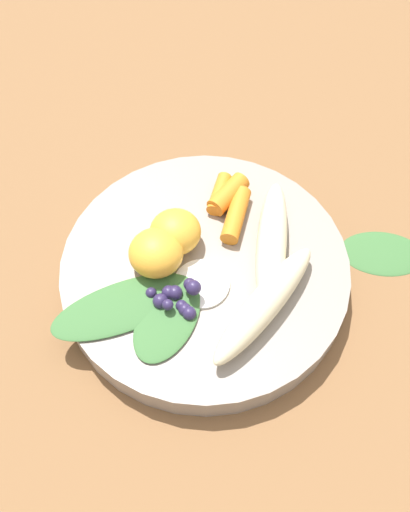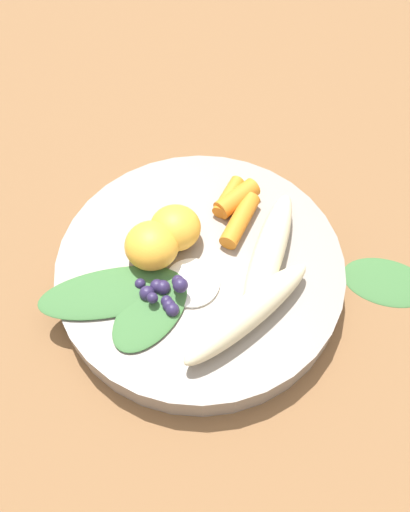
{
  "view_description": "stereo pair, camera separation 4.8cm",
  "coord_description": "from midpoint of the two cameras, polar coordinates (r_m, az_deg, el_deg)",
  "views": [
    {
      "loc": [
        0.26,
        -0.05,
        0.45
      ],
      "look_at": [
        0.0,
        0.0,
        0.04
      ],
      "focal_mm": 36.49,
      "sensor_mm": 36.0,
      "label": 1
    },
    {
      "loc": [
        0.26,
        -0.0,
        0.45
      ],
      "look_at": [
        0.0,
        0.0,
        0.04
      ],
      "focal_mm": 36.49,
      "sensor_mm": 36.0,
      "label": 2
    }
  ],
  "objects": [
    {
      "name": "ground_plane",
      "position": [
        0.52,
        -2.66,
        -2.69
      ],
      "size": [
        2.4,
        2.4,
        0.0
      ],
      "primitive_type": "plane",
      "color": "brown"
    },
    {
      "name": "bowl",
      "position": [
        0.5,
        -2.73,
        -1.8
      ],
      "size": [
        0.27,
        0.27,
        0.03
      ],
      "primitive_type": "cylinder",
      "color": "gray",
      "rests_on": "ground_plane"
    },
    {
      "name": "banana_peeled_left",
      "position": [
        0.49,
        4.52,
        1.36
      ],
      "size": [
        0.14,
        0.07,
        0.03
      ],
      "primitive_type": "ellipsoid",
      "rotation": [
        0.0,
        0.0,
        2.8
      ],
      "color": "beige",
      "rests_on": "bowl"
    },
    {
      "name": "banana_peeled_right",
      "position": [
        0.45,
        3.56,
        -5.45
      ],
      "size": [
        0.11,
        0.13,
        0.03
      ],
      "primitive_type": "ellipsoid",
      "rotation": [
        0.0,
        0.0,
        2.27
      ],
      "color": "beige",
      "rests_on": "bowl"
    },
    {
      "name": "orange_segment_near",
      "position": [
        0.48,
        -8.27,
        0.13
      ],
      "size": [
        0.05,
        0.05,
        0.04
      ],
      "primitive_type": "ellipsoid",
      "color": "#F4A833",
      "rests_on": "bowl"
    },
    {
      "name": "orange_segment_far",
      "position": [
        0.49,
        -6.08,
        2.45
      ],
      "size": [
        0.05,
        0.05,
        0.04
      ],
      "primitive_type": "ellipsoid",
      "color": "#F4A833",
      "rests_on": "bowl"
    },
    {
      "name": "carrot_front",
      "position": [
        0.51,
        0.73,
        4.34
      ],
      "size": [
        0.06,
        0.04,
        0.02
      ],
      "primitive_type": "cylinder",
      "rotation": [
        0.0,
        1.57,
        2.68
      ],
      "color": "orange",
      "rests_on": "bowl"
    },
    {
      "name": "carrot_mid_left",
      "position": [
        0.53,
        -0.05,
        6.61
      ],
      "size": [
        0.05,
        0.05,
        0.02
      ],
      "primitive_type": "cylinder",
      "rotation": [
        0.0,
        1.57,
        2.29
      ],
      "color": "orange",
      "rests_on": "bowl"
    },
    {
      "name": "carrot_mid_right",
      "position": [
        0.53,
        -1.02,
        6.67
      ],
      "size": [
        0.05,
        0.03,
        0.02
      ],
      "primitive_type": "cylinder",
      "rotation": [
        0.0,
        1.57,
        2.67
      ],
      "color": "orange",
      "rests_on": "bowl"
    },
    {
      "name": "blueberry_pile",
      "position": [
        0.46,
        -6.07,
        -4.81
      ],
      "size": [
        0.04,
        0.05,
        0.03
      ],
      "color": "#2D234C",
      "rests_on": "bowl"
    },
    {
      "name": "coconut_shred_patch",
      "position": [
        0.48,
        -3.25,
        -3.27
      ],
      "size": [
        0.05,
        0.05,
        0.0
      ],
      "primitive_type": "cylinder",
      "color": "white",
      "rests_on": "bowl"
    },
    {
      "name": "kale_leaf_left",
      "position": [
        0.47,
        -11.73,
        -5.62
      ],
      "size": [
        0.07,
        0.14,
        0.01
      ],
      "primitive_type": "ellipsoid",
      "rotation": [
        0.0,
        0.0,
        4.89
      ],
      "color": "#3D7038",
      "rests_on": "bowl"
    },
    {
      "name": "kale_leaf_right",
      "position": [
        0.46,
        -7.12,
        -6.98
      ],
      "size": [
        0.1,
        0.09,
        0.01
      ],
      "primitive_type": "ellipsoid",
      "rotation": [
        0.0,
        0.0,
        5.69
      ],
      "color": "#3D7038",
      "rests_on": "bowl"
    },
    {
      "name": "kale_leaf_stray",
      "position": [
        0.55,
        16.63,
        0.21
      ],
      "size": [
        0.08,
        0.1,
        0.01
      ],
      "primitive_type": "ellipsoid",
      "rotation": [
        0.0,
        0.0,
        1.3
      ],
      "color": "#3D7038",
      "rests_on": "ground_plane"
    }
  ]
}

